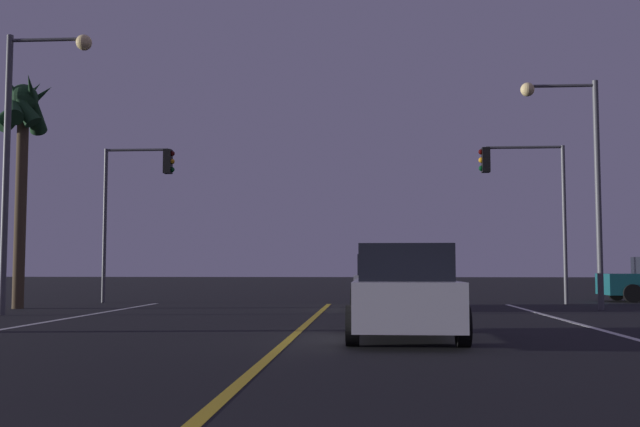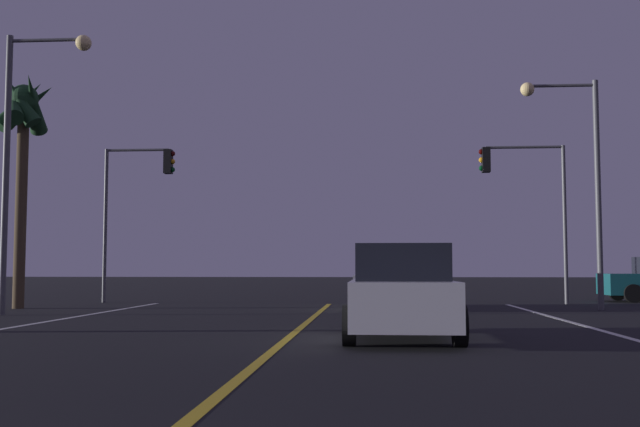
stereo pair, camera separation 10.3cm
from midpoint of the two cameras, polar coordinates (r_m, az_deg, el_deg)
lane_center_divider at (r=11.16m, az=-3.78°, el=-10.79°), size 0.16×30.87×0.01m
car_ahead_far at (r=23.67m, az=5.00°, el=-5.29°), size 2.02×4.30×1.70m
car_lead_same_lane at (r=13.62m, az=6.46°, el=-6.12°), size 2.02×4.30×1.70m
traffic_light_near_right at (r=27.62m, az=15.51°, el=2.01°), size 3.07×0.36×5.67m
traffic_light_near_left at (r=28.44m, az=-13.74°, el=1.84°), size 2.68×0.36×5.73m
street_lamp_left_mid at (r=22.10m, az=-21.47°, el=5.68°), size 2.42×0.44×7.76m
street_lamp_right_far at (r=24.50m, az=19.30°, el=3.88°), size 2.40×0.44×7.14m
palm_tree_left_mid at (r=25.89m, az=-21.72°, el=6.64°), size 2.01×2.32×7.57m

